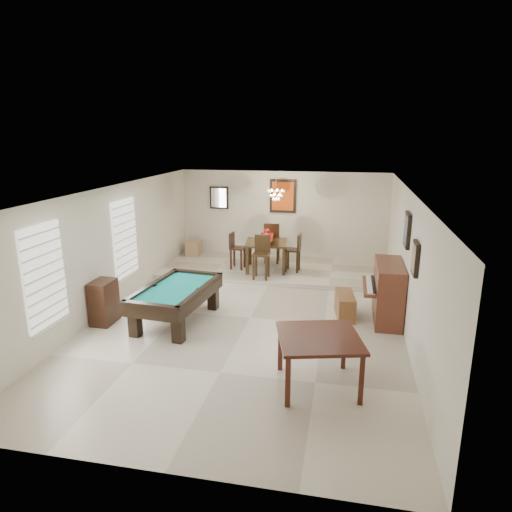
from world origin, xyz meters
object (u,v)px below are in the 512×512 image
(piano_bench, at_px, (345,305))
(dining_chair_south, at_px, (261,258))
(upright_piano, at_px, (381,292))
(dining_chair_west, at_px, (238,251))
(pool_table, at_px, (177,305))
(dining_chair_east, at_px, (293,253))
(chandelier, at_px, (276,191))
(dining_table, at_px, (266,254))
(corner_bench, at_px, (194,248))
(square_table, at_px, (318,361))
(flower_vase, at_px, (266,233))
(dining_chair_north, at_px, (272,242))
(apothecary_chest, at_px, (104,302))

(piano_bench, relative_size, dining_chair_south, 0.81)
(upright_piano, height_order, dining_chair_west, upright_piano)
(pool_table, xyz_separation_m, dining_chair_east, (1.88, 3.49, 0.27))
(chandelier, bearing_deg, dining_table, -136.52)
(corner_bench, bearing_deg, piano_bench, -38.68)
(square_table, relative_size, dining_table, 1.09)
(pool_table, relative_size, dining_chair_south, 1.96)
(square_table, relative_size, upright_piano, 0.83)
(flower_vase, distance_m, dining_chair_east, 0.86)
(piano_bench, relative_size, dining_table, 0.82)
(pool_table, distance_m, dining_chair_west, 3.47)
(dining_chair_south, xyz_separation_m, chandelier, (0.21, 0.95, 1.54))
(dining_table, distance_m, dining_chair_north, 0.77)
(pool_table, bearing_deg, piano_bench, 21.13)
(pool_table, height_order, flower_vase, flower_vase)
(dining_table, distance_m, dining_chair_south, 0.76)
(upright_piano, height_order, corner_bench, upright_piano)
(square_table, bearing_deg, flower_vase, 108.13)
(upright_piano, height_order, piano_bench, upright_piano)
(piano_bench, distance_m, dining_chair_south, 2.79)
(pool_table, bearing_deg, chandelier, 74.55)
(flower_vase, relative_size, dining_chair_north, 0.21)
(dining_chair_north, relative_size, dining_chair_east, 1.14)
(dining_table, bearing_deg, upright_piano, -42.27)
(dining_chair_west, bearing_deg, chandelier, -72.56)
(dining_chair_west, bearing_deg, dining_chair_east, -83.99)
(apothecary_chest, relative_size, flower_vase, 3.71)
(pool_table, bearing_deg, apothecary_chest, -160.85)
(flower_vase, relative_size, dining_chair_east, 0.23)
(dining_chair_west, height_order, dining_chair_east, dining_chair_east)
(piano_bench, height_order, dining_chair_south, dining_chair_south)
(dining_table, xyz_separation_m, dining_chair_south, (0.00, -0.75, 0.09))
(dining_chair_south, relative_size, corner_bench, 2.21)
(pool_table, height_order, dining_table, dining_table)
(upright_piano, distance_m, dining_chair_north, 4.30)
(dining_chair_south, bearing_deg, apothecary_chest, -129.53)
(pool_table, bearing_deg, dining_chair_south, 71.77)
(dining_chair_north, bearing_deg, piano_bench, 118.53)
(piano_bench, bearing_deg, flower_vase, 129.52)
(corner_bench, bearing_deg, dining_chair_west, -33.80)
(square_table, xyz_separation_m, piano_bench, (0.35, 2.79, -0.16))
(pool_table, distance_m, upright_piano, 4.09)
(upright_piano, distance_m, chandelier, 4.09)
(dining_chair_west, xyz_separation_m, chandelier, (0.98, 0.23, 1.59))
(piano_bench, distance_m, dining_table, 3.31)
(pool_table, height_order, apothecary_chest, apothecary_chest)
(piano_bench, distance_m, corner_bench, 5.74)
(dining_chair_west, bearing_deg, piano_bench, -127.04)
(dining_chair_west, relative_size, chandelier, 1.62)
(square_table, bearing_deg, dining_chair_north, 105.76)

